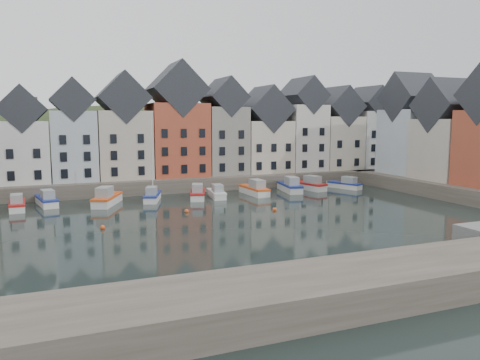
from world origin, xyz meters
TOP-DOWN VIEW (x-y plane):
  - ground at (0.00, 0.00)m, footprint 260.00×260.00m
  - far_quay at (0.00, 30.00)m, footprint 90.00×16.00m
  - near_wall at (-10.00, -22.00)m, footprint 50.00×6.00m
  - hillside at (0.02, 56.00)m, footprint 153.60×70.40m
  - far_terrace at (3.21, 28.00)m, footprint 72.37×8.16m
  - right_terrace at (36.00, 8.07)m, footprint 8.30×24.25m
  - mooring_buoys at (-4.00, 5.33)m, footprint 20.50×5.50m
  - boat_a at (-22.54, 16.99)m, footprint 2.06×5.82m
  - boat_b at (-19.25, 18.75)m, footprint 2.96×6.29m
  - boat_c at (-12.15, 16.51)m, footprint 4.69×7.22m
  - boat_d at (-6.18, 17.25)m, footprint 3.50×6.02m
  - boat_e at (-0.00, 16.78)m, footprint 3.70×6.41m
  - boat_f at (2.67, 16.60)m, footprint 2.36×5.72m
  - boat_g at (8.62, 16.91)m, footprint 2.33×6.67m
  - boat_h at (14.75, 17.63)m, footprint 3.21×7.01m
  - boat_i at (18.36, 18.25)m, footprint 3.54×6.79m
  - boat_j at (24.38, 17.19)m, footprint 3.67×5.77m

SIDE VIEW (x-z plane):
  - hillside at x=0.02m, z-range -49.96..14.04m
  - ground at x=0.00m, z-range 0.00..0.00m
  - mooring_buoys at x=-4.00m, z-range -0.10..0.40m
  - boat_j at x=24.38m, z-range -0.43..1.69m
  - boat_f at x=2.67m, z-range -0.43..1.70m
  - boat_a at x=-22.54m, z-range -0.45..1.76m
  - boat_b at x=-19.25m, z-range -0.47..1.85m
  - boat_e at x=0.00m, z-range -0.48..1.88m
  - boat_d at x=-6.18m, z-range -4.78..6.21m
  - boat_i at x=18.36m, z-range -0.50..1.99m
  - boat_g at x=8.62m, z-range -0.51..2.02m
  - boat_h at x=14.75m, z-range -0.52..2.07m
  - boat_c at x=-12.15m, z-range -0.54..2.12m
  - far_quay at x=0.00m, z-range 0.00..2.00m
  - near_wall at x=-10.00m, z-range 0.00..2.00m
  - far_terrace at x=3.21m, z-range -0.01..17.76m
  - right_terrace at x=36.00m, z-range 0.73..17.10m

